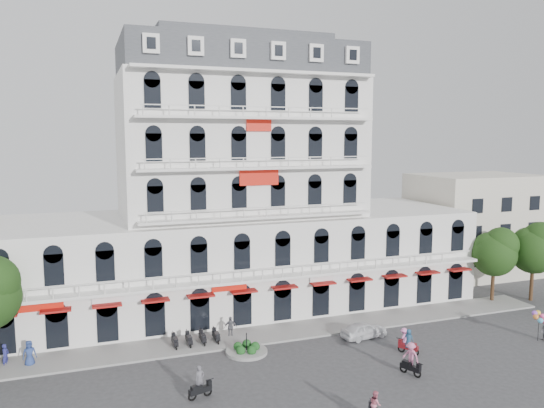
{
  "coord_description": "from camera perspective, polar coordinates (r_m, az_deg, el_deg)",
  "views": [
    {
      "loc": [
        -14.24,
        -31.13,
        16.36
      ],
      "look_at": [
        0.5,
        10.0,
        10.88
      ],
      "focal_mm": 35.0,
      "sensor_mm": 36.0,
      "label": 1
    }
  ],
  "objects": [
    {
      "name": "parked_car",
      "position": [
        45.34,
        9.86,
        -13.2
      ],
      "size": [
        4.11,
        2.05,
        1.35
      ],
      "primitive_type": "imported",
      "rotation": [
        0.0,
        0.0,
        1.69
      ],
      "color": "silver",
      "rests_on": "ground"
    },
    {
      "name": "balloon_vendor",
      "position": [
        49.0,
        27.11,
        -11.59
      ],
      "size": [
        1.29,
        1.23,
        2.45
      ],
      "color": "slate",
      "rests_on": "ground"
    },
    {
      "name": "traffic_island",
      "position": [
        42.0,
        -2.76,
        -15.4
      ],
      "size": [
        3.2,
        3.2,
        1.6
      ],
      "color": "gray",
      "rests_on": "ground"
    },
    {
      "name": "pedestrian_mid",
      "position": [
        44.83,
        -4.47,
        -13.06
      ],
      "size": [
        1.11,
        0.65,
        1.77
      ],
      "primitive_type": "imported",
      "rotation": [
        0.0,
        0.0,
        2.92
      ],
      "color": "#5D5D65",
      "rests_on": "ground"
    },
    {
      "name": "sidewalk",
      "position": [
        45.59,
        -0.17,
        -13.78
      ],
      "size": [
        53.0,
        4.0,
        0.16
      ],
      "primitive_type": "cube",
      "color": "gray",
      "rests_on": "ground"
    },
    {
      "name": "parked_scooter_row",
      "position": [
        43.87,
        -8.19,
        -14.83
      ],
      "size": [
        4.4,
        1.8,
        1.1
      ],
      "primitive_type": null,
      "color": "black",
      "rests_on": "ground"
    },
    {
      "name": "tree_east_inner",
      "position": [
        57.28,
        22.86,
        -4.64
      ],
      "size": [
        4.4,
        4.37,
        7.57
      ],
      "color": "#382314",
      "rests_on": "ground"
    },
    {
      "name": "tree_east_outer",
      "position": [
        59.28,
        26.39,
        -4.11
      ],
      "size": [
        4.65,
        4.65,
        8.05
      ],
      "color": "#382314",
      "rests_on": "ground"
    },
    {
      "name": "pedestrian_right",
      "position": [
        43.98,
        14.0,
        -13.8
      ],
      "size": [
        1.15,
        0.86,
        1.59
      ],
      "primitive_type": "imported",
      "rotation": [
        0.0,
        0.0,
        3.44
      ],
      "color": "#F581CD",
      "rests_on": "ground"
    },
    {
      "name": "pedestrian_left",
      "position": [
        43.18,
        -24.64,
        -14.42
      ],
      "size": [
        1.05,
        0.8,
        1.92
      ],
      "primitive_type": "imported",
      "rotation": [
        0.0,
        0.0,
        0.21
      ],
      "color": "navy",
      "rests_on": "ground"
    },
    {
      "name": "flank_building_east",
      "position": [
        68.4,
        20.91,
        -2.04
      ],
      "size": [
        14.0,
        10.0,
        12.0
      ],
      "primitive_type": "cube",
      "color": "beige",
      "rests_on": "ground"
    },
    {
      "name": "main_building",
      "position": [
        51.55,
        -3.52,
        0.0
      ],
      "size": [
        45.0,
        15.0,
        25.8
      ],
      "color": "silver",
      "rests_on": "ground"
    },
    {
      "name": "ground",
      "position": [
        37.94,
        4.63,
        -18.42
      ],
      "size": [
        120.0,
        120.0,
        0.0
      ],
      "primitive_type": "plane",
      "color": "#38383A",
      "rests_on": "ground"
    },
    {
      "name": "rider_west",
      "position": [
        35.51,
        -7.75,
        -18.61
      ],
      "size": [
        1.67,
        0.75,
        2.15
      ],
      "rotation": [
        0.0,
        0.0,
        0.28
      ],
      "color": "black",
      "rests_on": "ground"
    },
    {
      "name": "rider_center",
      "position": [
        39.31,
        14.69,
        -15.69
      ],
      "size": [
        1.13,
        1.6,
        2.35
      ],
      "rotation": [
        0.0,
        0.0,
        5.13
      ],
      "color": "black",
      "rests_on": "ground"
    },
    {
      "name": "rider_southwest",
      "position": [
        33.07,
        11.06,
        -20.66
      ],
      "size": [
        0.73,
        1.69,
        2.01
      ],
      "rotation": [
        0.0,
        0.0,
        1.36
      ],
      "color": "black",
      "rests_on": "ground"
    },
    {
      "name": "rider_east",
      "position": [
        42.85,
        14.47,
        -14.17
      ],
      "size": [
        1.13,
        1.47,
        1.96
      ],
      "rotation": [
        0.0,
        0.0,
        2.17
      ],
      "color": "maroon",
      "rests_on": "ground"
    },
    {
      "name": "pedestrian_far",
      "position": [
        43.87,
        -26.75,
        -14.34
      ],
      "size": [
        0.63,
        0.74,
        1.71
      ],
      "primitive_type": "imported",
      "rotation": [
        0.0,
        0.0,
        1.14
      ],
      "color": "navy",
      "rests_on": "ground"
    }
  ]
}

